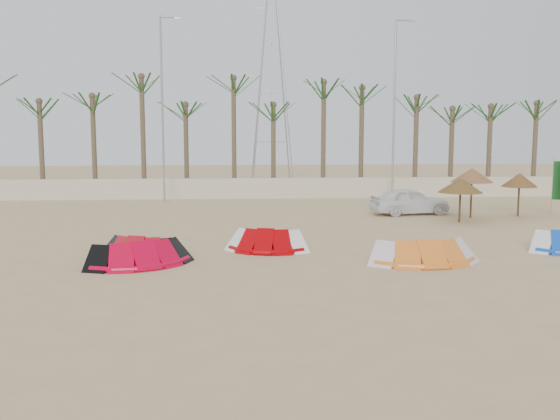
{
  "coord_description": "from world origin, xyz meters",
  "views": [
    {
      "loc": [
        -1.73,
        -17.88,
        4.4
      ],
      "look_at": [
        0.0,
        6.0,
        1.3
      ],
      "focal_mm": 40.0,
      "sensor_mm": 36.0,
      "label": 1
    }
  ],
  "objects": [
    {
      "name": "boundary_wall",
      "position": [
        0.0,
        22.0,
        0.65
      ],
      "size": [
        60.0,
        0.3,
        1.3
      ],
      "primitive_type": "cube",
      "color": "beige",
      "rests_on": "ground"
    },
    {
      "name": "kite_red_mid",
      "position": [
        -5.02,
        3.32,
        0.42
      ],
      "size": [
        3.23,
        2.23,
        0.9
      ],
      "color": "#AD111A",
      "rests_on": "ground"
    },
    {
      "name": "parasol_left",
      "position": [
        8.94,
        10.85,
        1.77
      ],
      "size": [
        2.11,
        2.11,
        2.13
      ],
      "color": "#4C331E",
      "rests_on": "ground"
    },
    {
      "name": "ground",
      "position": [
        0.0,
        0.0,
        0.0
      ],
      "size": [
        120.0,
        120.0,
        0.0
      ],
      "primitive_type": "plane",
      "color": "#D7B079",
      "rests_on": "ground"
    },
    {
      "name": "kite_red_right",
      "position": [
        -0.62,
        4.63,
        0.42
      ],
      "size": [
        3.21,
        2.1,
        0.9
      ],
      "color": "#AB0004",
      "rests_on": "ground"
    },
    {
      "name": "parasol_mid",
      "position": [
        10.05,
        12.32,
        2.14
      ],
      "size": [
        2.09,
        2.09,
        2.49
      ],
      "color": "#4C331E",
      "rests_on": "ground"
    },
    {
      "name": "kite_orange",
      "position": [
        4.48,
        2.18,
        0.42
      ],
      "size": [
        3.71,
        1.86,
        0.9
      ],
      "color": "orange",
      "rests_on": "ground"
    },
    {
      "name": "palm_line",
      "position": [
        0.67,
        23.5,
        6.44
      ],
      "size": [
        52.0,
        4.0,
        7.7
      ],
      "color": "brown",
      "rests_on": "ground"
    },
    {
      "name": "pylon",
      "position": [
        1.0,
        28.0,
        0.0
      ],
      "size": [
        3.0,
        3.0,
        14.0
      ],
      "primitive_type": null,
      "color": "#A5A8AD",
      "rests_on": "ground"
    },
    {
      "name": "kite_red_left",
      "position": [
        -4.81,
        2.52,
        0.42
      ],
      "size": [
        3.88,
        2.75,
        0.9
      ],
      "color": "red",
      "rests_on": "ground"
    },
    {
      "name": "lamp_b",
      "position": [
        -5.96,
        20.0,
        5.77
      ],
      "size": [
        1.25,
        0.14,
        11.0
      ],
      "color": "#A5A8AD",
      "rests_on": "ground"
    },
    {
      "name": "parasol_right",
      "position": [
        12.66,
        12.65,
        1.86
      ],
      "size": [
        1.79,
        1.79,
        2.21
      ],
      "color": "#4C331E",
      "rests_on": "ground"
    },
    {
      "name": "flag_green",
      "position": [
        14.42,
        12.36,
        1.77
      ],
      "size": [
        0.44,
        0.16,
        2.99
      ],
      "color": "#A5A8AD",
      "rests_on": "ground"
    },
    {
      "name": "car",
      "position": [
        7.35,
        13.76,
        0.7
      ],
      "size": [
        4.3,
        2.28,
        1.39
      ],
      "primitive_type": "imported",
      "rotation": [
        0.0,
        0.0,
        1.73
      ],
      "color": "white",
      "rests_on": "ground"
    },
    {
      "name": "lamp_c",
      "position": [
        8.04,
        20.0,
        5.77
      ],
      "size": [
        1.25,
        0.14,
        11.0
      ],
      "color": "#A5A8AD",
      "rests_on": "ground"
    }
  ]
}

